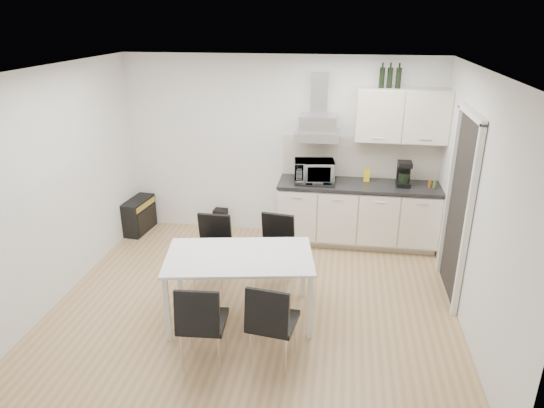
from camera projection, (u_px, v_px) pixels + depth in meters
The scene contains 15 objects.
ground at pixel (256, 301), 5.62m from camera, with size 4.50×4.50×0.00m, color tan.
wall_back at pixel (280, 148), 6.98m from camera, with size 4.50×0.10×2.60m, color silver.
wall_front at pixel (201, 297), 3.30m from camera, with size 4.50×0.10×2.60m, color silver.
wall_left at pixel (58, 185), 5.45m from camera, with size 0.10×4.00×2.60m, color silver.
wall_right at pixel (476, 207), 4.83m from camera, with size 0.10×4.00×2.60m, color silver.
ceiling at pixel (253, 69), 4.67m from camera, with size 4.50×4.50×0.00m, color white.
doorway at pixel (457, 210), 5.43m from camera, with size 0.08×1.04×2.10m, color white.
kitchenette at pixel (361, 189), 6.75m from camera, with size 2.22×0.64×2.52m.
dining_table at pixel (239, 262), 5.08m from camera, with size 1.65×1.12×0.75m.
chair_far_left at pixel (211, 254), 5.75m from camera, with size 0.44×0.50×0.88m, color black, non-canonical shape.
chair_far_right at pixel (274, 253), 5.77m from camera, with size 0.44×0.50×0.88m, color black, non-canonical shape.
chair_near_left at pixel (203, 322), 4.48m from camera, with size 0.44×0.50×0.88m, color black, non-canonical shape.
chair_near_right at pixel (273, 322), 4.48m from camera, with size 0.44×0.50×0.88m, color black, non-canonical shape.
guitar_amp at pixel (139, 215), 7.33m from camera, with size 0.33×0.64×0.51m.
floor_speaker at pixel (221, 219), 7.43m from camera, with size 0.19×0.17×0.32m, color black.
Camera 1 is at (0.90, -4.74, 3.10)m, focal length 32.00 mm.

